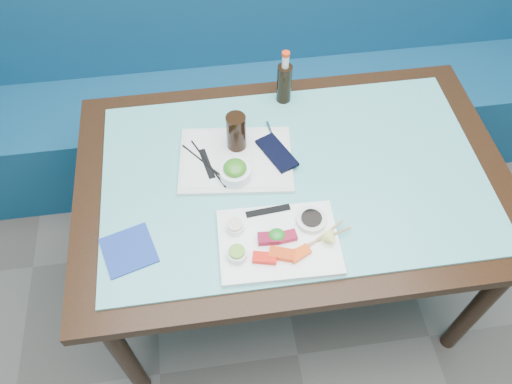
{
  "coord_description": "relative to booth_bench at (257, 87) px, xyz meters",
  "views": [
    {
      "loc": [
        -0.26,
        0.49,
        2.02
      ],
      "look_at": [
        -0.13,
        1.37,
        0.8
      ],
      "focal_mm": 35.0,
      "sensor_mm": 36.0,
      "label": 1
    }
  ],
  "objects": [
    {
      "name": "cola_glass",
      "position": [
        -0.17,
        -0.71,
        0.46
      ],
      "size": [
        0.09,
        0.09,
        0.13
      ],
      "primitive_type": "cylinder",
      "rotation": [
        0.0,
        0.0,
        0.43
      ],
      "color": "black",
      "rests_on": "serving_tray"
    },
    {
      "name": "navy_pouch",
      "position": [
        -0.04,
        -0.76,
        0.4
      ],
      "size": [
        0.13,
        0.17,
        0.01
      ],
      "primitive_type": "cube",
      "rotation": [
        0.0,
        0.0,
        0.42
      ],
      "color": "black",
      "rests_on": "serving_tray"
    },
    {
      "name": "ginger_fill",
      "position": [
        -0.21,
        -1.03,
        0.43
      ],
      "size": [
        0.05,
        0.05,
        0.01
      ],
      "primitive_type": "cylinder",
      "rotation": [
        0.0,
        0.0,
        0.0
      ],
      "color": "beige",
      "rests_on": "ramekin_ginger"
    },
    {
      "name": "cola_bottle_neck",
      "position": [
        0.02,
        -0.5,
        0.56
      ],
      "size": [
        0.03,
        0.03,
        0.05
      ],
      "primitive_type": "cylinder",
      "rotation": [
        0.0,
        0.0,
        0.42
      ],
      "color": "silver",
      "rests_on": "cola_bottle_body"
    },
    {
      "name": "tuna_right",
      "position": [
        -0.07,
        -1.08,
        0.41
      ],
      "size": [
        0.06,
        0.04,
        0.02
      ],
      "primitive_type": "cube",
      "rotation": [
        0.0,
        0.0,
        0.12
      ],
      "color": "maroon",
      "rests_on": "sashimi_plate"
    },
    {
      "name": "wooden_chopstick_a",
      "position": [
        0.02,
        -1.1,
        0.4
      ],
      "size": [
        0.18,
        0.11,
        0.01
      ],
      "primitive_type": "cylinder",
      "rotation": [
        1.57,
        0.0,
        -1.02
      ],
      "color": "tan",
      "rests_on": "sashimi_plate"
    },
    {
      "name": "seaweed_garnish",
      "position": [
        -0.1,
        -1.08,
        0.41
      ],
      "size": [
        0.05,
        0.05,
        0.03
      ],
      "primitive_type": "ellipsoid",
      "rotation": [
        0.0,
        0.0,
        -0.05
      ],
      "color": "#1E8220",
      "rests_on": "sashimi_plate"
    },
    {
      "name": "glass_top",
      "position": [
        0.0,
        -0.84,
        0.38
      ],
      "size": [
        1.22,
        0.76,
        0.01
      ],
      "primitive_type": "cube",
      "color": "#58AEB0",
      "rests_on": "dining_table"
    },
    {
      "name": "soy_fill",
      "position": [
        0.01,
        -1.04,
        0.42
      ],
      "size": [
        0.07,
        0.07,
        0.01
      ],
      "primitive_type": "cylinder",
      "rotation": [
        0.0,
        0.0,
        -0.07
      ],
      "color": "black",
      "rests_on": "soy_dish"
    },
    {
      "name": "cola_bottle_cap",
      "position": [
        0.02,
        -0.5,
        0.59
      ],
      "size": [
        0.03,
        0.03,
        0.01
      ],
      "primitive_type": "cylinder",
      "rotation": [
        0.0,
        0.0,
        -0.31
      ],
      "color": "red",
      "rests_on": "cola_bottle_neck"
    },
    {
      "name": "seaweed_salad",
      "position": [
        -0.19,
        -0.84,
        0.44
      ],
      "size": [
        0.07,
        0.07,
        0.04
      ],
      "primitive_type": "ellipsoid",
      "rotation": [
        0.0,
        0.0,
        0.01
      ],
      "color": "#327C1C",
      "rests_on": "seaweed_bowl"
    },
    {
      "name": "tray_sleeve",
      "position": [
        -0.27,
        -0.77,
        0.4
      ],
      "size": [
        0.05,
        0.13,
        0.0
      ],
      "primitive_type": "cube",
      "rotation": [
        0.0,
        0.0,
        0.2
      ],
      "color": "black",
      "rests_on": "serving_tray"
    },
    {
      "name": "salmon_left",
      "position": [
        -0.14,
        -1.14,
        0.41
      ],
      "size": [
        0.07,
        0.05,
        0.02
      ],
      "primitive_type": "cube",
      "rotation": [
        0.0,
        0.0,
        -0.23
      ],
      "color": "red",
      "rests_on": "sashimi_plate"
    },
    {
      "name": "black_chopstick_a",
      "position": [
        -0.28,
        -0.77,
        0.4
      ],
      "size": [
        0.14,
        0.18,
        0.01
      ],
      "primitive_type": "cylinder",
      "rotation": [
        1.57,
        0.0,
        0.66
      ],
      "color": "black",
      "rests_on": "serving_tray"
    },
    {
      "name": "black_chopstick_b",
      "position": [
        -0.27,
        -0.77,
        0.4
      ],
      "size": [
        0.1,
        0.21,
        0.01
      ],
      "primitive_type": "cylinder",
      "rotation": [
        1.57,
        0.0,
        0.42
      ],
      "color": "black",
      "rests_on": "serving_tray"
    },
    {
      "name": "salmon_right",
      "position": [
        -0.04,
        -1.14,
        0.41
      ],
      "size": [
        0.07,
        0.06,
        0.02
      ],
      "primitive_type": "cube",
      "rotation": [
        0.0,
        0.0,
        0.47
      ],
      "color": "#FF4A0A",
      "rests_on": "sashimi_plate"
    },
    {
      "name": "seaweed_bowl",
      "position": [
        -0.19,
        -0.84,
        0.42
      ],
      "size": [
        0.12,
        0.12,
        0.04
      ],
      "primitive_type": "cylinder",
      "rotation": [
        0.0,
        0.0,
        0.31
      ],
      "color": "white",
      "rests_on": "serving_tray"
    },
    {
      "name": "wasabi_fill",
      "position": [
        -0.22,
        -1.12,
        0.43
      ],
      "size": [
        0.06,
        0.06,
        0.01
      ],
      "primitive_type": "cylinder",
      "rotation": [
        0.0,
        0.0,
        0.35
      ],
      "color": "#70A936",
      "rests_on": "ramekin_wasabi"
    },
    {
      "name": "dining_table",
      "position": [
        0.0,
        -0.84,
        0.29
      ],
      "size": [
        1.4,
        0.9,
        0.75
      ],
      "color": "black",
      "rests_on": "ground"
    },
    {
      "name": "serving_tray",
      "position": [
        -0.18,
        -0.76,
        0.39
      ],
      "size": [
        0.39,
        0.31,
        0.01
      ],
      "primitive_type": "cube",
      "rotation": [
        0.0,
        0.0,
        -0.11
      ],
      "color": "silver",
      "rests_on": "glass_top"
    },
    {
      "name": "booth_bench",
      "position": [
        0.0,
        0.0,
        0.0
      ],
      "size": [
        3.0,
        0.56,
        1.17
      ],
      "color": "navy",
      "rests_on": "ground"
    },
    {
      "name": "cola_bottle_body",
      "position": [
        0.02,
        -0.5,
        0.46
      ],
      "size": [
        0.06,
        0.06,
        0.15
      ],
      "primitive_type": "cylinder",
      "rotation": [
        0.0,
        0.0,
        0.15
      ],
      "color": "black",
      "rests_on": "glass_top"
    },
    {
      "name": "chopstick_sleeve",
      "position": [
        -0.11,
        -0.98,
        0.4
      ],
      "size": [
        0.14,
        0.03,
        0.0
      ],
      "primitive_type": "cube",
      "rotation": [
        0.0,
        0.0,
        0.08
      ],
      "color": "black",
      "rests_on": "sashimi_plate"
    },
    {
      "name": "ramekin_wasabi",
      "position": [
        -0.22,
        -1.12,
        0.41
      ],
      "size": [
        0.06,
        0.06,
        0.02
      ],
      "primitive_type": "cylinder",
      "rotation": [
        0.0,
        0.0,
        0.0
      ],
      "color": "white",
      "rests_on": "sashimi_plate"
    },
    {
      "name": "ramekin_ginger",
      "position": [
        -0.21,
        -1.03,
        0.41
      ],
      "size": [
        0.07,
        0.07,
        0.02
      ],
      "primitive_type": "cylinder",
      "rotation": [
        0.0,
        0.0,
        0.41
      ],
      "color": "white",
      "rests_on": "sashimi_plate"
    },
    {
      "name": "fork",
      "position": [
        -0.05,
        -0.66,
        0.4
      ],
      "size": [
        0.02,
        0.08,
        0.01
      ],
      "primitive_type": "cylinder",
      "rotation": [
        1.57,
        0.0,
        0.11
      ],
      "color": "silver",
      "rests_on": "serving_tray"
    },
    {
      "name": "lemon_wedge",
      "position": [
        0.05,
        -1.12,
        0.42
      ],
      "size": [
        0.06,
        0.05,
        0.05
      ],
      "primitive_type": "cone",
      "rotation": [
        1.57,
        0.0,
        0.47
      ],
      "color": "#FBFF78",
      "rests_on": "sashimi_plate"
    },
    {
      "name": "paper_placemat",
      "position": [
        -0.18,
        -0.76,
        0.4
      ],
      "size": [
        0.37,
        0.28,
        0.0
      ],
      "primitive_type": "cube",
      "rotation": [
        0.0,
        0.0,
        -0.14
      ],
      "color": "white",
      "rests_on": "serving_tray"
    },
    {
      "name": "wooden_chopstick_b",
      "position": [
        0.03,
        -1.1,
        0.4
      ],
      "size": [
        0.19,
        0.06,
        0.01
      ],
      "primitive_type": "cylinder",
      "rotation": [
        1.57,
        0.0,
        -1.3
      ],
      "color": "#9F7A4B",
      "rests_on": "sashimi_plate"
    },
    {
      "name": "salmon_mid",
      "position": [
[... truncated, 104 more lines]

